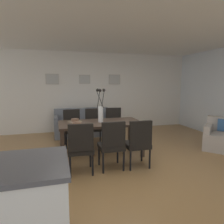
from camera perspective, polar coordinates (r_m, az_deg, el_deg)
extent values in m
plane|color=olive|center=(3.91, 0.51, -15.67)|extent=(9.00, 9.00, 0.00)
cube|color=white|center=(6.77, -7.18, 5.73)|extent=(9.00, 0.10, 2.60)
cube|color=white|center=(4.10, -1.12, 23.11)|extent=(9.00, 7.20, 0.08)
cube|color=#3D2D23|center=(4.39, -3.28, -3.24)|extent=(1.80, 0.91, 0.05)
cube|color=#3D2D23|center=(5.07, 5.13, -5.97)|extent=(0.07, 0.07, 0.69)
cube|color=#3D2D23|center=(4.76, -14.29, -7.14)|extent=(0.07, 0.07, 0.69)
cube|color=#3D2D23|center=(4.37, 8.84, -8.37)|extent=(0.07, 0.07, 0.69)
cube|color=#3D2D23|center=(4.00, -14.00, -10.08)|extent=(0.07, 0.07, 0.69)
cube|color=black|center=(3.63, -9.01, -10.61)|extent=(0.47, 0.47, 0.08)
cube|color=black|center=(3.37, -8.94, -7.45)|extent=(0.42, 0.09, 0.48)
cylinder|color=black|center=(3.90, -6.23, -12.80)|extent=(0.04, 0.04, 0.38)
cylinder|color=black|center=(3.88, -11.96, -13.02)|extent=(0.04, 0.04, 0.38)
cylinder|color=black|center=(3.55, -5.58, -14.97)|extent=(0.04, 0.04, 0.38)
cylinder|color=black|center=(3.53, -11.94, -15.23)|extent=(0.04, 0.04, 0.38)
cube|color=black|center=(5.12, -11.17, -5.09)|extent=(0.46, 0.46, 0.08)
cube|color=black|center=(5.26, -11.53, -1.87)|extent=(0.42, 0.08, 0.48)
cylinder|color=black|center=(4.98, -12.98, -8.27)|extent=(0.04, 0.04, 0.38)
cylinder|color=black|center=(5.03, -8.63, -7.99)|extent=(0.04, 0.04, 0.38)
cylinder|color=black|center=(5.34, -13.42, -7.15)|extent=(0.04, 0.04, 0.38)
cylinder|color=black|center=(5.39, -9.37, -6.90)|extent=(0.04, 0.04, 0.38)
cube|color=black|center=(3.75, -0.33, -9.86)|extent=(0.44, 0.44, 0.08)
cube|color=black|center=(3.50, 0.47, -6.75)|extent=(0.42, 0.06, 0.48)
cylinder|color=black|center=(4.05, 1.62, -11.93)|extent=(0.04, 0.04, 0.38)
cylinder|color=black|center=(3.96, -3.77, -12.40)|extent=(0.04, 0.04, 0.38)
cylinder|color=black|center=(3.71, 3.37, -13.86)|extent=(0.04, 0.04, 0.38)
cylinder|color=black|center=(3.62, -2.54, -14.46)|extent=(0.04, 0.04, 0.38)
cube|color=black|center=(5.22, -4.99, -4.72)|extent=(0.45, 0.45, 0.08)
cube|color=black|center=(5.35, -5.44, -1.56)|extent=(0.42, 0.07, 0.48)
cylinder|color=black|center=(5.06, -6.64, -7.85)|extent=(0.04, 0.04, 0.38)
cylinder|color=black|center=(5.14, -2.42, -7.55)|extent=(0.04, 0.04, 0.38)
cylinder|color=black|center=(5.42, -7.35, -6.77)|extent=(0.04, 0.04, 0.38)
cylinder|color=black|center=(5.49, -3.42, -6.51)|extent=(0.04, 0.04, 0.38)
cube|color=black|center=(3.88, 7.10, -9.33)|extent=(0.45, 0.45, 0.08)
cube|color=black|center=(3.64, 8.27, -6.27)|extent=(0.42, 0.07, 0.48)
cylinder|color=black|center=(4.19, 8.55, -11.34)|extent=(0.04, 0.04, 0.38)
cylinder|color=black|center=(4.06, 3.49, -11.89)|extent=(0.04, 0.04, 0.38)
cylinder|color=black|center=(3.86, 10.79, -13.11)|extent=(0.04, 0.04, 0.38)
cylinder|color=black|center=(3.73, 5.33, -13.81)|extent=(0.04, 0.04, 0.38)
cube|color=black|center=(5.36, 0.83, -4.35)|extent=(0.47, 0.47, 0.08)
cube|color=black|center=(5.49, 0.40, -1.28)|extent=(0.42, 0.09, 0.48)
cylinder|color=black|center=(5.20, -0.77, -7.36)|extent=(0.04, 0.04, 0.38)
cylinder|color=black|center=(5.28, 3.32, -7.12)|extent=(0.04, 0.04, 0.38)
cylinder|color=black|center=(5.56, -1.53, -6.33)|extent=(0.04, 0.04, 0.38)
cylinder|color=black|center=(5.64, 2.30, -6.13)|extent=(0.04, 0.04, 0.38)
cylinder|color=white|center=(4.35, -3.30, -0.72)|extent=(0.11, 0.11, 0.34)
cylinder|color=black|center=(4.34, -2.65, 3.65)|extent=(0.05, 0.12, 0.37)
sphere|color=black|center=(4.35, -2.32, 6.30)|extent=(0.07, 0.07, 0.07)
cylinder|color=black|center=(4.36, -3.88, 3.66)|extent=(0.08, 0.05, 0.38)
sphere|color=black|center=(4.37, -4.17, 6.29)|extent=(0.07, 0.07, 0.07)
cylinder|color=black|center=(4.25, -3.42, 3.55)|extent=(0.15, 0.06, 0.36)
sphere|color=black|center=(4.21, -3.48, 6.23)|extent=(0.07, 0.07, 0.07)
cylinder|color=#7F705B|center=(4.10, -10.07, -3.76)|extent=(0.32, 0.32, 0.01)
cylinder|color=brown|center=(4.09, -10.08, -3.31)|extent=(0.17, 0.17, 0.06)
cylinder|color=brown|center=(4.09, -10.09, -3.10)|extent=(0.13, 0.13, 0.04)
cylinder|color=#7F705B|center=(4.50, -10.59, -2.71)|extent=(0.32, 0.32, 0.01)
cylinder|color=brown|center=(4.50, -10.60, -2.29)|extent=(0.17, 0.17, 0.06)
cylinder|color=brown|center=(4.49, -10.60, -2.11)|extent=(0.13, 0.13, 0.04)
cube|color=slate|center=(6.24, -8.31, -4.61)|extent=(1.71, 0.84, 0.42)
cube|color=slate|center=(6.49, -8.77, -0.52)|extent=(1.71, 0.16, 0.38)
cube|color=slate|center=(6.33, -1.12, -1.49)|extent=(0.10, 0.84, 0.20)
cube|color=slate|center=(6.13, -15.86, -2.11)|extent=(0.10, 0.84, 0.20)
cube|color=#ADA399|center=(5.51, 29.22, -7.41)|extent=(1.13, 1.13, 0.40)
cube|color=#ADA399|center=(5.45, 25.96, -4.22)|extent=(0.60, 0.56, 0.18)
cube|color=#386093|center=(5.65, 29.60, -3.33)|extent=(0.26, 0.28, 0.30)
cube|color=#B2ADA3|center=(6.62, -16.80, 9.05)|extent=(0.41, 0.02, 0.33)
cube|color=#B2B2AD|center=(6.61, -16.81, 9.05)|extent=(0.36, 0.01, 0.28)
cube|color=#B2ADA3|center=(6.68, -7.86, 9.31)|extent=(0.36, 0.02, 0.30)
cube|color=#B2B2AD|center=(6.67, -7.85, 9.31)|extent=(0.31, 0.01, 0.25)
cube|color=#B2ADA3|center=(6.90, 0.72, 9.34)|extent=(0.40, 0.02, 0.33)
cube|color=#B2B2AD|center=(6.89, 0.75, 9.35)|extent=(0.35, 0.01, 0.28)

